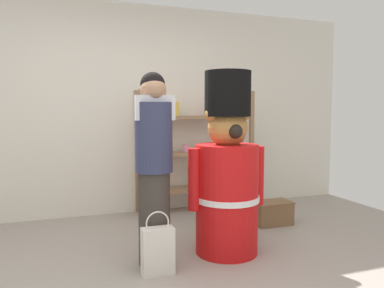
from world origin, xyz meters
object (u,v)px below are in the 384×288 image
object	(u,v)px
person_shopper	(154,164)
shopping_bag	(158,250)
teddy_bear_guard	(227,175)
display_crate	(272,213)
merchandise_shelf	(195,149)

from	to	relation	value
person_shopper	shopping_bag	xyz separation A→B (m)	(-0.03, -0.21, -0.65)
teddy_bear_guard	person_shopper	size ratio (longest dim) A/B	1.02
teddy_bear_guard	display_crate	distance (m)	1.18
person_shopper	display_crate	size ratio (longest dim) A/B	3.65
merchandise_shelf	shopping_bag	world-z (taller)	merchandise_shelf
teddy_bear_guard	display_crate	world-z (taller)	teddy_bear_guard
merchandise_shelf	person_shopper	world-z (taller)	person_shopper
person_shopper	shopping_bag	bearing A→B (deg)	-97.03
merchandise_shelf	teddy_bear_guard	bearing A→B (deg)	-99.20
teddy_bear_guard	shopping_bag	size ratio (longest dim) A/B	3.23
teddy_bear_guard	person_shopper	distance (m)	0.69
person_shopper	merchandise_shelf	bearing A→B (deg)	58.86
display_crate	shopping_bag	bearing A→B (deg)	-151.54
merchandise_shelf	person_shopper	bearing A→B (deg)	-121.14
teddy_bear_guard	shopping_bag	xyz separation A→B (m)	(-0.70, -0.24, -0.51)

